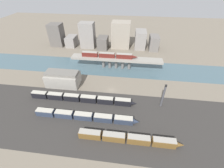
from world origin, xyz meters
TOP-DOWN VIEW (x-y plane):
  - ground_plane at (0.00, 0.00)m, footprint 400.00×400.00m
  - railbed_yard at (0.00, -24.00)m, footprint 280.00×42.00m
  - river_water at (0.00, 27.74)m, footprint 320.00×25.00m
  - bridge at (-0.00, 27.74)m, footprint 68.47×7.44m
  - train_on_bridge at (-5.75, 27.74)m, footprint 42.10×2.63m
  - train_yard_near at (11.98, -34.71)m, footprint 46.08×2.92m
  - train_yard_mid at (-10.08, -24.59)m, footprint 53.44×3.13m
  - train_yard_far at (-15.83, -12.05)m, footprint 61.68×2.88m
  - warehouse_building at (-32.29, 2.03)m, footprint 21.10×10.88m
  - signal_tower at (29.19, -10.20)m, footprint 1.07×1.07m
  - city_block_far_left at (-62.75, 65.25)m, footprint 12.24×11.58m
  - city_block_left at (-48.71, 65.74)m, footprint 9.01×14.18m
  - city_block_center at (-31.45, 64.56)m, footprint 13.54×9.99m
  - city_block_right at (-16.57, 63.16)m, footprint 9.26×13.89m
  - city_block_far_right at (0.05, 69.01)m, footprint 17.32×13.50m
  - city_block_tall at (18.93, 69.67)m, footprint 10.02×15.99m
  - city_block_low at (31.58, 66.52)m, footprint 8.26×13.69m

SIDE VIEW (x-z plane):
  - ground_plane at x=0.00m, z-range 0.00..0.00m
  - river_water at x=0.00m, z-range 0.00..0.01m
  - railbed_yard at x=0.00m, z-range 0.00..0.01m
  - train_yard_mid at x=-10.08m, z-range -0.04..3.62m
  - train_yard_near at x=11.98m, z-range -0.04..4.04m
  - train_yard_far at x=-15.83m, z-range -0.03..4.06m
  - warehouse_building at x=-32.29m, z-range -0.24..9.67m
  - city_block_left at x=-48.71m, z-range 0.00..9.49m
  - city_block_right at x=-16.57m, z-range 0.00..11.02m
  - city_block_low at x=31.58m, z-range 0.00..13.21m
  - bridge at x=0.00m, z-range 2.77..11.48m
  - signal_tower at x=29.19m, z-range -0.22..14.56m
  - city_block_tall at x=18.93m, z-range 0.00..16.30m
  - train_on_bridge at x=-5.75m, z-range 8.67..12.35m
  - city_block_far_left at x=-62.75m, z-range 0.00..21.06m
  - city_block_center at x=-31.45m, z-range 0.00..23.52m
  - city_block_far_right at x=0.05m, z-range 0.00..24.00m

